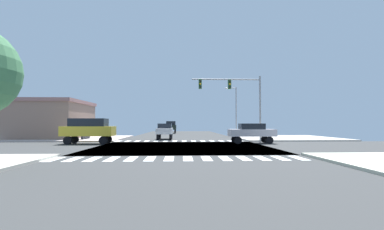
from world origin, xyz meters
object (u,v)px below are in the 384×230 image
suv_crossing_1 (89,129)px  street_lamp (234,107)px  bank_building (23,120)px  sedan_farside_2 (252,132)px  sedan_nearside_1 (165,130)px  pickup_leading_1 (171,127)px  traffic_signal_mast (234,92)px

suv_crossing_1 → street_lamp: bearing=131.6°
bank_building → sedan_farside_2: (26.37, -9.19, -1.26)m
sedan_farside_2 → sedan_nearside_1: bearing=-128.5°
suv_crossing_1 → pickup_leading_1: size_ratio=0.90×
bank_building → sedan_farside_2: bank_building is taller
traffic_signal_mast → sedan_farside_2: 6.01m
sedan_nearside_1 → suv_crossing_1: bearing=45.9°
street_lamp → bank_building: 28.30m
sedan_nearside_1 → sedan_farside_2: size_ratio=1.00×
bank_building → sedan_farside_2: 27.95m
sedan_nearside_1 → suv_crossing_1: suv_crossing_1 is taller
sedan_nearside_1 → street_lamp: bearing=-141.7°
street_lamp → sedan_farside_2: (-1.32, -14.66, -3.31)m
bank_building → sedan_nearside_1: bank_building is taller
sedan_nearside_1 → pickup_leading_1: pickup_leading_1 is taller
pickup_leading_1 → sedan_farside_2: bearing=107.2°
street_lamp → pickup_leading_1: street_lamp is taller
suv_crossing_1 → pickup_leading_1: pickup_leading_1 is taller
suv_crossing_1 → sedan_farside_2: bearing=90.0°
suv_crossing_1 → pickup_leading_1: (6.61, 27.76, -0.10)m
bank_building → pickup_leading_1: size_ratio=3.27×
pickup_leading_1 → street_lamp: bearing=127.1°
sedan_nearside_1 → pickup_leading_1: (0.00, 20.93, 0.17)m
traffic_signal_mast → bank_building: bearing=169.0°
traffic_signal_mast → bank_building: size_ratio=0.46×
traffic_signal_mast → pickup_leading_1: size_ratio=1.51×
street_lamp → sedan_farside_2: size_ratio=1.70×
street_lamp → pickup_leading_1: size_ratio=1.43×
sedan_nearside_1 → pickup_leading_1: bearing=-90.0°
sedan_nearside_1 → suv_crossing_1: (-6.61, -6.83, 0.28)m
bank_building → suv_crossing_1: size_ratio=3.63×
traffic_signal_mast → street_lamp: bearing=78.6°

